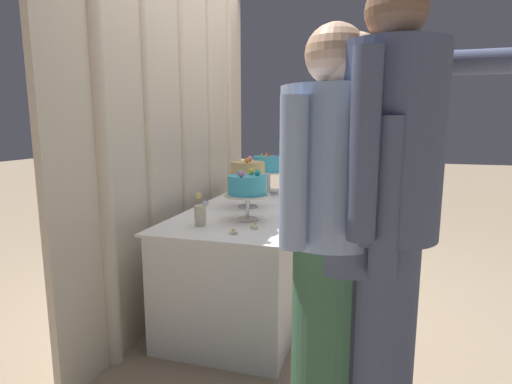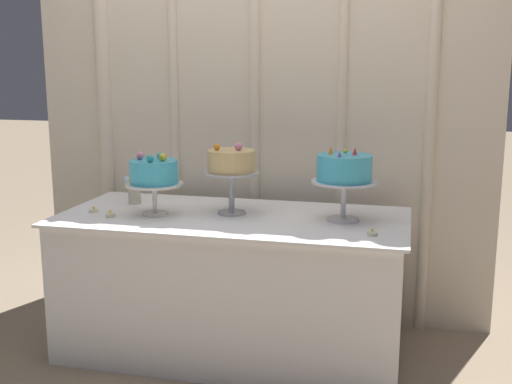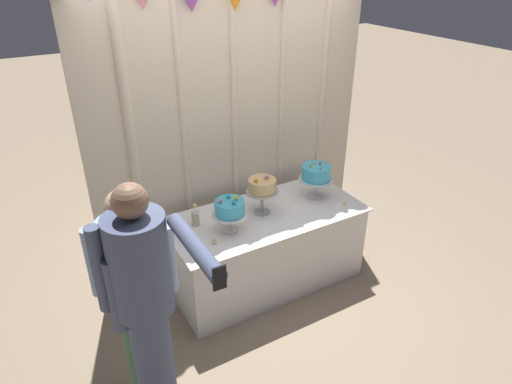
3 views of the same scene
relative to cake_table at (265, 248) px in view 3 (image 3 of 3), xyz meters
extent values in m
plane|color=gray|center=(0.00, -0.10, -0.36)|extent=(24.00, 24.00, 0.00)
cube|color=beige|center=(0.00, 0.55, 1.06)|extent=(2.67, 0.04, 2.84)
cylinder|color=beige|center=(-0.94, 0.53, 1.06)|extent=(0.09, 0.09, 2.84)
cylinder|color=beige|center=(-0.50, 0.53, 1.06)|extent=(0.05, 0.05, 2.84)
cylinder|color=beige|center=(-0.01, 0.53, 1.06)|extent=(0.06, 0.06, 2.84)
cylinder|color=beige|center=(0.48, 0.53, 1.06)|extent=(0.05, 0.05, 2.84)
cylinder|color=beige|center=(0.95, 0.53, 1.06)|extent=(0.06, 0.06, 2.84)
cube|color=white|center=(0.00, 0.00, -0.01)|extent=(1.70, 0.77, 0.71)
cube|color=white|center=(0.00, 0.00, 0.35)|extent=(1.75, 0.82, 0.01)
cylinder|color=silver|center=(-0.38, -0.08, 0.37)|extent=(0.13, 0.13, 0.01)
cylinder|color=silver|center=(-0.38, -0.08, 0.44)|extent=(0.02, 0.02, 0.14)
cylinder|color=silver|center=(-0.38, -0.08, 0.52)|extent=(0.29, 0.29, 0.01)
cylinder|color=#3DB2D1|center=(-0.38, -0.08, 0.58)|extent=(0.24, 0.24, 0.12)
sphere|color=yellow|center=(-0.33, -0.09, 0.66)|extent=(0.04, 0.04, 0.04)
sphere|color=#2DB2B7|center=(-0.37, -0.03, 0.66)|extent=(0.03, 0.03, 0.03)
sphere|color=pink|center=(-0.46, -0.06, 0.66)|extent=(0.04, 0.04, 0.04)
sphere|color=#2DB2B7|center=(-0.37, -0.14, 0.66)|extent=(0.04, 0.04, 0.04)
cylinder|color=#B2B2B7|center=(-0.01, 0.04, 0.37)|extent=(0.14, 0.14, 0.01)
cylinder|color=#B2B2B7|center=(-0.01, 0.04, 0.47)|extent=(0.03, 0.03, 0.20)
cylinder|color=#B2B2B7|center=(-0.01, 0.04, 0.57)|extent=(0.28, 0.28, 0.01)
cylinder|color=#DBB775|center=(-0.01, 0.04, 0.63)|extent=(0.24, 0.24, 0.11)
sphere|color=pink|center=(0.03, 0.03, 0.71)|extent=(0.04, 0.04, 0.04)
sphere|color=orange|center=(-0.08, 0.02, 0.70)|extent=(0.03, 0.03, 0.03)
cylinder|color=silver|center=(0.55, 0.03, 0.37)|extent=(0.16, 0.16, 0.01)
cylinder|color=silver|center=(0.55, 0.03, 0.46)|extent=(0.03, 0.03, 0.18)
cylinder|color=silver|center=(0.55, 0.03, 0.55)|extent=(0.31, 0.31, 0.01)
cylinder|color=#3DB2D1|center=(0.55, 0.03, 0.62)|extent=(0.26, 0.26, 0.13)
cone|color=#DB333D|center=(0.60, 0.04, 0.70)|extent=(0.03, 0.03, 0.04)
sphere|color=yellow|center=(0.55, 0.09, 0.69)|extent=(0.02, 0.02, 0.02)
cone|color=orange|center=(0.48, 0.03, 0.70)|extent=(0.03, 0.03, 0.04)
cone|color=purple|center=(0.53, -0.05, 0.70)|extent=(0.02, 0.02, 0.03)
cylinder|color=beige|center=(-0.60, 0.15, 0.42)|extent=(0.07, 0.07, 0.12)
sphere|color=silver|center=(-0.62, 0.10, 0.50)|extent=(0.03, 0.03, 0.03)
sphere|color=#E5C666|center=(-0.59, 0.15, 0.54)|extent=(0.04, 0.04, 0.04)
sphere|color=#E5C666|center=(-0.60, 0.11, 0.50)|extent=(0.03, 0.03, 0.03)
cylinder|color=beige|center=(-0.71, -0.10, 0.37)|extent=(0.05, 0.05, 0.01)
sphere|color=#F9CC4C|center=(-0.71, -0.10, 0.39)|extent=(0.01, 0.01, 0.01)
cylinder|color=beige|center=(-0.58, -0.18, 0.37)|extent=(0.05, 0.05, 0.02)
sphere|color=#F9CC4C|center=(-0.58, -0.18, 0.39)|extent=(0.01, 0.01, 0.01)
cylinder|color=beige|center=(0.71, -0.21, 0.37)|extent=(0.05, 0.05, 0.02)
sphere|color=#F9CC4C|center=(0.71, -0.21, 0.39)|extent=(0.01, 0.01, 0.01)
cylinder|color=#282D38|center=(-1.30, -0.73, 0.05)|extent=(0.32, 0.32, 0.83)
cylinder|color=#4C5675|center=(-1.30, -0.73, 0.74)|extent=(0.45, 0.45, 0.55)
sphere|color=beige|center=(-1.30, -0.73, 1.13)|extent=(0.23, 0.23, 0.23)
cube|color=#334284|center=(-1.30, -0.88, 0.76)|extent=(0.03, 0.03, 0.35)
cylinder|color=#4C5675|center=(-1.48, -0.85, 0.73)|extent=(0.08, 0.08, 0.48)
cylinder|color=#4C5675|center=(-1.13, -0.62, 0.73)|extent=(0.08, 0.08, 0.48)
cylinder|color=#4C5675|center=(-1.32, -0.85, 0.11)|extent=(0.31, 0.31, 0.94)
cylinder|color=#4C5675|center=(-1.32, -0.85, 0.89)|extent=(0.43, 0.43, 0.62)
sphere|color=#846047|center=(-1.32, -0.85, 1.29)|extent=(0.19, 0.19, 0.19)
cylinder|color=#4C5675|center=(-1.52, -0.78, 0.88)|extent=(0.08, 0.08, 0.54)
cylinder|color=#4C5675|center=(-1.13, -1.20, 1.16)|extent=(0.08, 0.54, 0.08)
cube|color=black|center=(-1.13, -1.47, 1.16)|extent=(0.06, 0.01, 0.12)
cylinder|color=#3D6B4C|center=(-1.33, -0.67, 0.09)|extent=(0.34, 0.34, 0.91)
cylinder|color=#93ADD6|center=(-1.33, -0.67, 0.81)|extent=(0.47, 0.47, 0.52)
sphere|color=tan|center=(-1.33, -0.67, 1.17)|extent=(0.20, 0.20, 0.20)
cylinder|color=#93ADD6|center=(-1.52, -0.58, 0.80)|extent=(0.08, 0.08, 0.46)
cylinder|color=#93ADD6|center=(-1.13, -0.77, 0.80)|extent=(0.08, 0.08, 0.46)
camera|label=1|loc=(-2.70, -0.81, 0.95)|focal=28.20mm
camera|label=2|loc=(0.85, -2.97, 1.11)|focal=44.30mm
camera|label=3|loc=(-1.76, -2.89, 2.42)|focal=31.73mm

